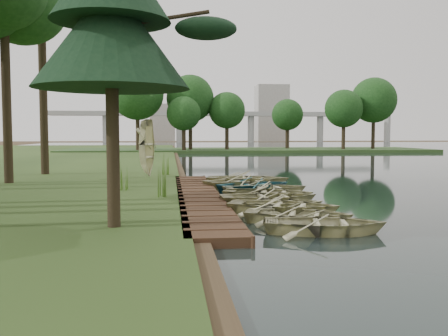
{
  "coord_description": "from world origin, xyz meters",
  "views": [
    {
      "loc": [
        -2.68,
        -18.84,
        2.62
      ],
      "look_at": [
        -0.6,
        0.34,
        1.27
      ],
      "focal_mm": 40.0,
      "sensor_mm": 36.0,
      "label": 1
    }
  ],
  "objects": [
    {
      "name": "rowboat_0",
      "position": [
        1.25,
        -6.55,
        0.37
      ],
      "size": [
        3.52,
        2.83,
        0.65
      ],
      "primitive_type": "imported",
      "rotation": [
        0.0,
        0.0,
        1.37
      ],
      "color": "#C4C18E",
      "rests_on": "water"
    },
    {
      "name": "bridge",
      "position": [
        12.31,
        120.0,
        7.08
      ],
      "size": [
        95.9,
        4.0,
        8.6
      ],
      "color": "#A5A5A0",
      "rests_on": "ground"
    },
    {
      "name": "boardwalk",
      "position": [
        -1.6,
        0.0,
        0.15
      ],
      "size": [
        1.6,
        16.0,
        0.3
      ],
      "primitive_type": "cube",
      "color": "#392416",
      "rests_on": "ground"
    },
    {
      "name": "rowboat_4",
      "position": [
        0.84,
        -1.46,
        0.41
      ],
      "size": [
        3.63,
        2.68,
        0.73
      ],
      "primitive_type": "imported",
      "rotation": [
        0.0,
        0.0,
        1.62
      ],
      "color": "#C4C18E",
      "rests_on": "water"
    },
    {
      "name": "reeds_3",
      "position": [
        -2.94,
        9.01,
        0.85
      ],
      "size": [
        0.6,
        0.6,
        1.09
      ],
      "primitive_type": "cone",
      "color": "#3F661E",
      "rests_on": "bank"
    },
    {
      "name": "building_a",
      "position": [
        30.0,
        140.0,
        9.0
      ],
      "size": [
        10.0,
        8.0,
        18.0
      ],
      "primitive_type": "cube",
      "color": "#A5A5A0",
      "rests_on": "ground"
    },
    {
      "name": "building_b",
      "position": [
        -5.0,
        145.0,
        6.0
      ],
      "size": [
        8.0,
        8.0,
        12.0
      ],
      "primitive_type": "cube",
      "color": "#A5A5A0",
      "rests_on": "ground"
    },
    {
      "name": "far_trees",
      "position": [
        4.67,
        50.0,
        6.43
      ],
      "size": [
        45.6,
        5.6,
        8.8
      ],
      "color": "black",
      "rests_on": "peninsula"
    },
    {
      "name": "pine_tree",
      "position": [
        -4.07,
        -6.38,
        5.73
      ],
      "size": [
        3.8,
        3.8,
        8.49
      ],
      "color": "black",
      "rests_on": "bank"
    },
    {
      "name": "stored_rowboat",
      "position": [
        -3.82,
        7.7,
        0.62
      ],
      "size": [
        3.6,
        3.06,
        0.63
      ],
      "primitive_type": "imported",
      "rotation": [
        3.14,
        0.0,
        1.24
      ],
      "color": "#C4C18E",
      "rests_on": "bank"
    },
    {
      "name": "reeds_1",
      "position": [
        -4.67,
        1.77,
        0.76
      ],
      "size": [
        0.6,
        0.6,
        0.91
      ],
      "primitive_type": "cone",
      "color": "#3F661E",
      "rests_on": "bank"
    },
    {
      "name": "rowboat_7",
      "position": [
        1.05,
        2.6,
        0.41
      ],
      "size": [
        4.13,
        3.6,
        0.71
      ],
      "primitive_type": "imported",
      "rotation": [
        0.0,
        0.0,
        1.96
      ],
      "color": "#2C6E7A",
      "rests_on": "water"
    },
    {
      "name": "rowboat_6",
      "position": [
        1.25,
        1.29,
        0.42
      ],
      "size": [
        3.71,
        2.79,
        0.73
      ],
      "primitive_type": "imported",
      "rotation": [
        0.0,
        0.0,
        1.65
      ],
      "color": "#C4C18E",
      "rests_on": "water"
    },
    {
      "name": "reeds_0",
      "position": [
        -3.08,
        -0.48,
        0.8
      ],
      "size": [
        0.6,
        0.6,
        1.0
      ],
      "primitive_type": "cone",
      "color": "#3F661E",
      "rests_on": "bank"
    },
    {
      "name": "rowboat_5",
      "position": [
        1.06,
        -0.14,
        0.41
      ],
      "size": [
        4.05,
        3.45,
        0.71
      ],
      "primitive_type": "imported",
      "rotation": [
        0.0,
        0.0,
        1.23
      ],
      "color": "#C4C18E",
      "rests_on": "water"
    },
    {
      "name": "reeds_2",
      "position": [
        -5.18,
        4.54,
        0.87
      ],
      "size": [
        0.6,
        0.6,
        1.14
      ],
      "primitive_type": "cone",
      "color": "#3F661E",
      "rests_on": "bank"
    },
    {
      "name": "rowboat_8",
      "position": [
        0.75,
        3.97,
        0.45
      ],
      "size": [
        4.64,
        4.09,
        0.8
      ],
      "primitive_type": "imported",
      "rotation": [
        0.0,
        0.0,
        1.99
      ],
      "color": "#C4C18E",
      "rests_on": "water"
    },
    {
      "name": "rowboat_10",
      "position": [
        0.98,
        6.32,
        0.38
      ],
      "size": [
        3.79,
        3.33,
        0.65
      ],
      "primitive_type": "imported",
      "rotation": [
        0.0,
        0.0,
        1.99
      ],
      "color": "#C4C18E",
      "rests_on": "water"
    },
    {
      "name": "rowboat_3",
      "position": [
        0.88,
        -2.66,
        0.36
      ],
      "size": [
        3.19,
        2.41,
        0.62
      ],
      "primitive_type": "imported",
      "rotation": [
        0.0,
        0.0,
        1.48
      ],
      "color": "#C4C18E",
      "rests_on": "water"
    },
    {
      "name": "rowboat_9",
      "position": [
        1.09,
        5.02,
        0.46
      ],
      "size": [
        4.57,
        3.75,
        0.82
      ],
      "primitive_type": "imported",
      "rotation": [
        0.0,
        0.0,
        1.32
      ],
      "color": "#C4C18E",
      "rests_on": "water"
    },
    {
      "name": "peninsula",
      "position": [
        8.0,
        50.0,
        0.23
      ],
      "size": [
        50.0,
        14.0,
        0.45
      ],
      "primitive_type": "cube",
      "color": "#2C471F",
      "rests_on": "ground"
    },
    {
      "name": "ground",
      "position": [
        0.0,
        0.0,
        0.0
      ],
      "size": [
        300.0,
        300.0,
        0.0
      ],
      "primitive_type": "plane",
      "color": "#3D2F1D"
    },
    {
      "name": "rowboat_2",
      "position": [
        0.85,
        -3.63,
        0.41
      ],
      "size": [
        4.17,
        3.64,
        0.72
      ],
      "primitive_type": "imported",
      "rotation": [
        0.0,
        0.0,
        1.17
      ],
      "color": "#C4C18E",
      "rests_on": "water"
    },
    {
      "name": "rowboat_1",
      "position": [
        0.95,
        -5.07,
        0.37
      ],
      "size": [
        3.66,
        3.14,
        0.64
      ],
      "primitive_type": "imported",
      "rotation": [
        0.0,
        0.0,
        1.21
      ],
      "color": "#C4C18E",
      "rests_on": "water"
    }
  ]
}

